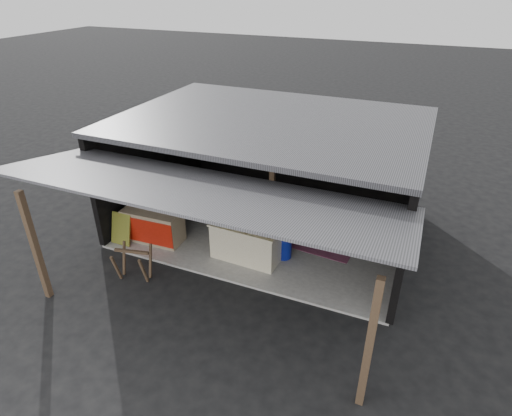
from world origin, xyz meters
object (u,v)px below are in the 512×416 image
at_px(banana_table, 249,239).
at_px(plastic_chair, 347,228).
at_px(neighbor_stall, 153,224).
at_px(water_barrel, 284,247).
at_px(sawhorse, 133,261).
at_px(white_crate, 268,218).

relative_size(banana_table, plastic_chair, 1.97).
height_order(banana_table, neighbor_stall, neighbor_stall).
relative_size(banana_table, water_barrel, 3.10).
distance_m(sawhorse, water_barrel, 3.46).
height_order(sawhorse, plastic_chair, plastic_chair).
bearing_deg(water_barrel, plastic_chair, 40.75).
relative_size(water_barrel, plastic_chair, 0.63).
relative_size(white_crate, water_barrel, 2.04).
bearing_deg(white_crate, banana_table, -98.61).
bearing_deg(neighbor_stall, water_barrel, 7.16).
bearing_deg(neighbor_stall, white_crate, 22.66).
distance_m(banana_table, sawhorse, 2.67).
height_order(white_crate, water_barrel, white_crate).
bearing_deg(plastic_chair, water_barrel, -131.46).
height_order(neighbor_stall, sawhorse, neighbor_stall).
bearing_deg(white_crate, water_barrel, -46.06).
height_order(neighbor_stall, water_barrel, neighbor_stall).
height_order(banana_table, white_crate, white_crate).
bearing_deg(banana_table, neighbor_stall, -171.04).
xyz_separation_m(white_crate, neighbor_stall, (-2.62, -1.23, -0.10)).
bearing_deg(banana_table, plastic_chair, 35.60).
bearing_deg(banana_table, white_crate, 85.09).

